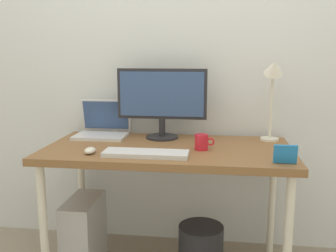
{
  "coord_description": "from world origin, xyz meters",
  "views": [
    {
      "loc": [
        0.28,
        -2.08,
        1.27
      ],
      "look_at": [
        0.0,
        0.0,
        0.88
      ],
      "focal_mm": 40.71,
      "sensor_mm": 36.0,
      "label": 1
    }
  ],
  "objects_px": {
    "coffee_mug": "(202,142)",
    "wastebasket": "(201,250)",
    "keyboard": "(146,154)",
    "computer_tower": "(84,232)",
    "monitor": "(162,99)",
    "mouse": "(90,151)",
    "desk_lamp": "(273,81)",
    "laptop": "(103,127)",
    "desk": "(168,158)",
    "photo_frame": "(285,154)"
  },
  "relations": [
    {
      "from": "desk_lamp",
      "to": "mouse",
      "type": "xyz_separation_m",
      "value": [
        -0.98,
        -0.42,
        -0.35
      ]
    },
    {
      "from": "mouse",
      "to": "coffee_mug",
      "type": "relative_size",
      "value": 0.82
    },
    {
      "from": "desk",
      "to": "wastebasket",
      "type": "distance_m",
      "value": 0.57
    },
    {
      "from": "desk_lamp",
      "to": "computer_tower",
      "type": "xyz_separation_m",
      "value": [
        -1.1,
        -0.24,
        -0.91
      ]
    },
    {
      "from": "laptop",
      "to": "wastebasket",
      "type": "distance_m",
      "value": 0.97
    },
    {
      "from": "mouse",
      "to": "coffee_mug",
      "type": "xyz_separation_m",
      "value": [
        0.58,
        0.16,
        0.03
      ]
    },
    {
      "from": "desk",
      "to": "computer_tower",
      "type": "height_order",
      "value": "desk"
    },
    {
      "from": "computer_tower",
      "to": "photo_frame",
      "type": "bearing_deg",
      "value": -12.33
    },
    {
      "from": "coffee_mug",
      "to": "wastebasket",
      "type": "bearing_deg",
      "value": 67.63
    },
    {
      "from": "laptop",
      "to": "computer_tower",
      "type": "relative_size",
      "value": 0.76
    },
    {
      "from": "desk",
      "to": "desk_lamp",
      "type": "height_order",
      "value": "desk_lamp"
    },
    {
      "from": "desk_lamp",
      "to": "coffee_mug",
      "type": "height_order",
      "value": "desk_lamp"
    },
    {
      "from": "monitor",
      "to": "photo_frame",
      "type": "relative_size",
      "value": 5.01
    },
    {
      "from": "monitor",
      "to": "computer_tower",
      "type": "relative_size",
      "value": 1.31
    },
    {
      "from": "computer_tower",
      "to": "monitor",
      "type": "bearing_deg",
      "value": 28.13
    },
    {
      "from": "mouse",
      "to": "desk_lamp",
      "type": "bearing_deg",
      "value": 23.44
    },
    {
      "from": "desk_lamp",
      "to": "computer_tower",
      "type": "height_order",
      "value": "desk_lamp"
    },
    {
      "from": "desk_lamp",
      "to": "wastebasket",
      "type": "distance_m",
      "value": 1.08
    },
    {
      "from": "laptop",
      "to": "photo_frame",
      "type": "distance_m",
      "value": 1.16
    },
    {
      "from": "computer_tower",
      "to": "wastebasket",
      "type": "relative_size",
      "value": 1.4
    },
    {
      "from": "monitor",
      "to": "desk",
      "type": "bearing_deg",
      "value": -72.89
    },
    {
      "from": "computer_tower",
      "to": "wastebasket",
      "type": "distance_m",
      "value": 0.71
    },
    {
      "from": "monitor",
      "to": "wastebasket",
      "type": "height_order",
      "value": "monitor"
    },
    {
      "from": "coffee_mug",
      "to": "photo_frame",
      "type": "relative_size",
      "value": 1.0
    },
    {
      "from": "computer_tower",
      "to": "mouse",
      "type": "bearing_deg",
      "value": -56.14
    },
    {
      "from": "desk",
      "to": "desk_lamp",
      "type": "xyz_separation_m",
      "value": [
        0.59,
        0.22,
        0.43
      ]
    },
    {
      "from": "desk_lamp",
      "to": "photo_frame",
      "type": "xyz_separation_m",
      "value": [
        0.01,
        -0.48,
        -0.31
      ]
    },
    {
      "from": "coffee_mug",
      "to": "laptop",
      "type": "bearing_deg",
      "value": 156.72
    },
    {
      "from": "desk_lamp",
      "to": "coffee_mug",
      "type": "relative_size",
      "value": 4.61
    },
    {
      "from": "photo_frame",
      "to": "monitor",
      "type": "bearing_deg",
      "value": 144.2
    },
    {
      "from": "desk_lamp",
      "to": "computer_tower",
      "type": "distance_m",
      "value": 1.45
    },
    {
      "from": "monitor",
      "to": "laptop",
      "type": "xyz_separation_m",
      "value": [
        -0.39,
        0.02,
        -0.19
      ]
    },
    {
      "from": "photo_frame",
      "to": "computer_tower",
      "type": "xyz_separation_m",
      "value": [
        -1.11,
        0.24,
        -0.59
      ]
    },
    {
      "from": "keyboard",
      "to": "desk",
      "type": "bearing_deg",
      "value": 67.33
    },
    {
      "from": "desk",
      "to": "wastebasket",
      "type": "relative_size",
      "value": 4.62
    },
    {
      "from": "keyboard",
      "to": "photo_frame",
      "type": "distance_m",
      "value": 0.69
    },
    {
      "from": "photo_frame",
      "to": "computer_tower",
      "type": "relative_size",
      "value": 0.26
    },
    {
      "from": "desk_lamp",
      "to": "coffee_mug",
      "type": "distance_m",
      "value": 0.58
    },
    {
      "from": "keyboard",
      "to": "laptop",
      "type": "bearing_deg",
      "value": 129.43
    },
    {
      "from": "mouse",
      "to": "wastebasket",
      "type": "distance_m",
      "value": 0.87
    },
    {
      "from": "laptop",
      "to": "coffee_mug",
      "type": "xyz_separation_m",
      "value": [
        0.64,
        -0.28,
        -0.01
      ]
    },
    {
      "from": "coffee_mug",
      "to": "wastebasket",
      "type": "relative_size",
      "value": 0.37
    },
    {
      "from": "monitor",
      "to": "desk_lamp",
      "type": "relative_size",
      "value": 1.09
    },
    {
      "from": "mouse",
      "to": "photo_frame",
      "type": "relative_size",
      "value": 0.82
    },
    {
      "from": "monitor",
      "to": "keyboard",
      "type": "distance_m",
      "value": 0.49
    },
    {
      "from": "keyboard",
      "to": "photo_frame",
      "type": "relative_size",
      "value": 4.0
    },
    {
      "from": "monitor",
      "to": "laptop",
      "type": "height_order",
      "value": "monitor"
    },
    {
      "from": "keyboard",
      "to": "computer_tower",
      "type": "relative_size",
      "value": 1.05
    },
    {
      "from": "computer_tower",
      "to": "desk",
      "type": "bearing_deg",
      "value": 2.29
    },
    {
      "from": "computer_tower",
      "to": "laptop",
      "type": "bearing_deg",
      "value": 76.71
    }
  ]
}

